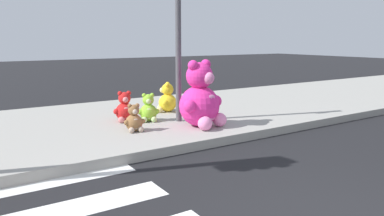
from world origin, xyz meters
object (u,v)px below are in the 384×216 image
plush_yellow (167,100)px  plush_brown (134,120)px  plush_red (125,109)px  plush_lime (148,110)px  sign_pole (178,31)px  plush_lavender (191,104)px  plush_pink_large (201,100)px

plush_yellow → plush_brown: (-1.30, -1.21, -0.06)m
plush_brown → plush_red: bearing=78.0°
plush_brown → plush_lime: size_ratio=0.89×
sign_pole → plush_lavender: bearing=40.8°
plush_yellow → plush_brown: size_ratio=1.34×
plush_pink_large → plush_red: size_ratio=2.05×
plush_red → plush_lime: bearing=-31.6°
sign_pole → plush_lime: bearing=149.0°
plush_pink_large → plush_lime: bearing=124.7°
plush_yellow → plush_lavender: size_ratio=1.28×
plush_lavender → plush_red: bearing=179.5°
plush_yellow → plush_red: (-1.13, -0.40, -0.02)m
plush_brown → sign_pole: bearing=15.0°
plush_yellow → plush_brown: plush_yellow is taller
plush_red → plush_lavender: bearing=-0.5°
sign_pole → plush_lavender: sign_pole is taller
plush_pink_large → plush_lime: plush_pink_large is taller
plush_pink_large → plush_lavender: 1.24m
plush_red → plush_lavender: 1.48m
plush_red → plush_lavender: (1.48, -0.01, -0.03)m
sign_pole → plush_yellow: (0.25, 0.93, -1.44)m
sign_pole → plush_pink_large: size_ratio=2.68×
plush_brown → plush_lavender: 1.83m
plush_pink_large → plush_brown: bearing=165.4°
sign_pole → plush_lime: (-0.50, 0.30, -1.48)m
plush_lime → plush_lavender: bearing=11.4°
plush_yellow → plush_red: size_ratio=1.09×
plush_pink_large → plush_lavender: bearing=66.2°
sign_pole → plush_yellow: 1.74m
plush_lavender → plush_lime: (-1.10, -0.22, 0.02)m
plush_yellow → plush_red: plush_yellow is taller
plush_brown → plush_lime: plush_lime is taller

